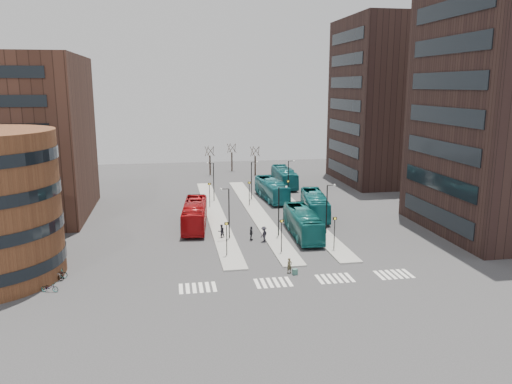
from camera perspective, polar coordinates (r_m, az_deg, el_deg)
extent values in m
plane|color=#2F2F31|center=(43.83, 4.37, -12.16)|extent=(160.00, 160.00, 0.00)
cube|color=gray|center=(71.24, -4.71, -2.50)|extent=(2.50, 45.00, 0.15)
cube|color=gray|center=(72.00, 0.05, -2.30)|extent=(2.50, 45.00, 0.15)
cube|color=gray|center=(73.25, 4.68, -2.10)|extent=(2.50, 45.00, 0.15)
cube|color=navy|center=(49.07, 4.47, -9.08)|extent=(0.54, 0.48, 0.58)
imported|color=#9E0C0F|center=(64.83, -7.01, -2.58)|extent=(4.00, 12.14, 3.32)
imported|color=#125A59|center=(60.98, 5.35, -3.52)|extent=(3.22, 11.73, 3.24)
imported|color=#15646C|center=(79.82, 1.80, 0.28)|extent=(3.58, 11.93, 3.28)
imported|color=#15676B|center=(70.29, 6.73, -1.44)|extent=(4.54, 12.03, 3.27)
imported|color=#145D64|center=(90.62, 3.24, 1.71)|extent=(3.25, 12.16, 3.36)
imported|color=#453E29|center=(49.28, 3.84, -8.39)|extent=(0.64, 0.52, 1.52)
imported|color=black|center=(59.99, -3.98, -4.51)|extent=(1.01, 0.90, 1.73)
imported|color=black|center=(59.19, -0.54, -4.74)|extent=(0.43, 0.99, 1.68)
imported|color=black|center=(58.67, 0.90, -4.82)|extent=(1.29, 1.32, 1.82)
imported|color=gray|center=(48.65, -22.51, -10.05)|extent=(1.64, 0.91, 0.82)
imported|color=gray|center=(50.91, -21.92, -8.95)|extent=(1.57, 0.64, 0.91)
imported|color=gray|center=(51.41, -21.80, -8.70)|extent=(1.91, 0.82, 0.98)
cube|color=silver|center=(46.32, -8.57, -10.88)|extent=(0.35, 2.40, 0.01)
cube|color=silver|center=(46.33, -7.82, -10.85)|extent=(0.35, 2.40, 0.01)
cube|color=silver|center=(46.35, -7.06, -10.82)|extent=(0.35, 2.40, 0.01)
cube|color=silver|center=(46.38, -6.31, -10.79)|extent=(0.35, 2.40, 0.01)
cube|color=silver|center=(46.41, -5.56, -10.75)|extent=(0.35, 2.40, 0.01)
cube|color=silver|center=(46.45, -4.81, -10.72)|extent=(0.35, 2.40, 0.01)
cube|color=silver|center=(46.93, 0.14, -10.43)|extent=(0.35, 2.40, 0.01)
cube|color=silver|center=(47.03, 0.87, -10.38)|extent=(0.35, 2.40, 0.01)
cube|color=silver|center=(47.14, 1.60, -10.33)|extent=(0.35, 2.40, 0.01)
cube|color=silver|center=(47.26, 2.33, -10.27)|extent=(0.35, 2.40, 0.01)
cube|color=silver|center=(47.38, 3.05, -10.22)|extent=(0.35, 2.40, 0.01)
cube|color=silver|center=(47.51, 3.76, -10.17)|extent=(0.35, 2.40, 0.01)
cube|color=silver|center=(48.26, 7.28, -9.87)|extent=(0.35, 2.40, 0.01)
cube|color=silver|center=(48.44, 7.97, -9.81)|extent=(0.35, 2.40, 0.01)
cube|color=silver|center=(48.62, 8.65, -9.75)|extent=(0.35, 2.40, 0.01)
cube|color=silver|center=(48.80, 9.33, -9.69)|extent=(0.35, 2.40, 0.01)
cube|color=silver|center=(48.99, 10.00, -9.62)|extent=(0.35, 2.40, 0.01)
cube|color=silver|center=(49.19, 10.67, -9.56)|extent=(0.35, 2.40, 0.01)
cube|color=silver|center=(50.28, 13.91, -9.22)|extent=(0.35, 2.40, 0.01)
cube|color=silver|center=(50.52, 14.54, -9.15)|extent=(0.35, 2.40, 0.01)
cube|color=silver|center=(50.76, 15.17, -9.09)|extent=(0.35, 2.40, 0.01)
cube|color=silver|center=(51.01, 15.79, -9.02)|extent=(0.35, 2.40, 0.01)
cube|color=silver|center=(51.27, 16.40, -8.95)|extent=(0.35, 2.40, 0.01)
cube|color=silver|center=(51.53, 17.01, -8.88)|extent=(0.35, 2.40, 0.01)
cube|color=black|center=(65.23, 19.84, -2.37)|extent=(0.12, 16.00, 2.00)
cube|color=black|center=(64.40, 20.09, 1.08)|extent=(0.12, 16.00, 2.00)
cube|color=black|center=(63.81, 20.35, 4.61)|extent=(0.12, 16.00, 2.00)
cube|color=black|center=(63.46, 20.62, 8.19)|extent=(0.12, 16.00, 2.00)
cube|color=black|center=(63.37, 20.89, 11.79)|extent=(0.12, 16.00, 2.00)
cube|color=black|center=(63.53, 21.17, 15.39)|extent=(0.12, 16.00, 2.00)
cube|color=black|center=(63.94, 21.46, 18.96)|extent=(0.12, 16.00, 2.00)
cube|color=black|center=(98.21, 15.70, 9.92)|extent=(20.00, 20.00, 30.00)
cube|color=black|center=(95.55, 9.81, 2.59)|extent=(0.12, 16.00, 2.00)
cube|color=black|center=(94.98, 9.90, 4.97)|extent=(0.12, 16.00, 2.00)
cube|color=black|center=(94.58, 9.98, 7.38)|extent=(0.12, 16.00, 2.00)
cube|color=black|center=(94.35, 10.07, 9.80)|extent=(0.12, 16.00, 2.00)
cube|color=black|center=(94.29, 10.16, 12.23)|extent=(0.12, 16.00, 2.00)
cube|color=black|center=(94.40, 10.26, 14.65)|extent=(0.12, 16.00, 2.00)
cube|color=black|center=(94.67, 10.35, 17.07)|extent=(0.12, 16.00, 2.00)
cylinder|color=black|center=(53.48, -3.38, -5.43)|extent=(0.10, 0.10, 3.50)
cube|color=black|center=(52.98, -3.40, -3.62)|extent=(0.45, 0.10, 0.30)
cube|color=yellow|center=(52.92, -3.39, -3.64)|extent=(0.20, 0.02, 0.20)
cylinder|color=black|center=(74.66, -5.32, -0.40)|extent=(0.10, 0.10, 3.50)
cube|color=black|center=(74.30, -5.35, 0.92)|extent=(0.45, 0.10, 0.30)
cube|color=yellow|center=(74.24, -5.35, 0.91)|extent=(0.20, 0.02, 0.20)
cylinder|color=black|center=(54.44, 2.93, -5.10)|extent=(0.10, 0.10, 3.50)
cube|color=black|center=(53.95, 2.95, -3.33)|extent=(0.45, 0.10, 0.30)
cube|color=yellow|center=(53.89, 2.97, -3.34)|extent=(0.20, 0.02, 0.20)
cylinder|color=black|center=(75.35, -0.77, -0.23)|extent=(0.10, 0.10, 3.50)
cube|color=black|center=(75.00, -0.78, 1.08)|extent=(0.45, 0.10, 0.30)
cube|color=yellow|center=(74.94, -0.77, 1.07)|extent=(0.20, 0.02, 0.20)
cylinder|color=black|center=(56.04, 8.95, -4.73)|extent=(0.10, 0.10, 3.50)
cube|color=black|center=(55.56, 9.01, -3.01)|extent=(0.45, 0.10, 0.30)
cube|color=yellow|center=(55.50, 9.03, -3.02)|extent=(0.20, 0.02, 0.20)
cylinder|color=black|center=(76.51, 3.67, -0.06)|extent=(0.10, 0.10, 3.50)
cube|color=black|center=(76.16, 3.69, 1.22)|extent=(0.45, 0.10, 0.30)
cube|color=yellow|center=(76.11, 3.70, 1.22)|extent=(0.20, 0.02, 0.20)
cylinder|color=black|center=(58.97, -3.10, -2.49)|extent=(0.14, 0.14, 6.00)
cylinder|color=black|center=(58.24, -3.57, 0.35)|extent=(0.90, 0.08, 0.08)
sphere|color=silver|center=(58.19, -4.01, 0.33)|extent=(0.24, 0.24, 0.24)
cylinder|color=black|center=(78.39, -4.85, 1.15)|extent=(0.14, 0.14, 6.00)
cylinder|color=black|center=(77.84, -5.22, 3.30)|extent=(0.90, 0.08, 0.08)
sphere|color=silver|center=(77.81, -5.55, 3.29)|extent=(0.24, 0.24, 0.24)
cylinder|color=black|center=(59.95, 2.61, -2.24)|extent=(0.14, 0.14, 6.00)
cylinder|color=black|center=(59.38, 3.06, 0.58)|extent=(0.90, 0.08, 0.08)
sphere|color=silver|center=(59.48, 3.48, 0.60)|extent=(0.24, 0.24, 0.24)
cylinder|color=black|center=(79.13, -0.52, 1.29)|extent=(0.14, 0.14, 6.00)
cylinder|color=black|center=(78.69, -0.20, 3.45)|extent=(0.90, 0.08, 0.08)
sphere|color=silver|center=(78.77, 0.12, 3.46)|extent=(0.24, 0.24, 0.24)
cylinder|color=black|center=(61.50, 8.08, -1.98)|extent=(0.14, 0.14, 6.00)
cylinder|color=black|center=(60.98, 8.56, 0.77)|extent=(0.90, 0.08, 0.08)
sphere|color=silver|center=(61.13, 8.96, 0.79)|extent=(0.24, 0.24, 0.24)
cylinder|color=black|center=(80.31, 3.71, 1.43)|extent=(0.14, 0.14, 6.00)
cylinder|color=black|center=(79.91, 4.05, 3.55)|extent=(0.90, 0.08, 0.08)
sphere|color=silver|center=(80.02, 4.36, 3.56)|extent=(0.24, 0.24, 0.24)
cylinder|color=black|center=(102.26, -5.27, 3.05)|extent=(0.30, 0.30, 4.00)
cylinder|color=black|center=(101.91, -4.91, 4.68)|extent=(0.10, 1.56, 1.95)
cylinder|color=black|center=(102.53, -5.22, 4.72)|extent=(1.48, 0.59, 1.97)
cylinder|color=black|center=(102.21, -5.64, 4.69)|extent=(0.90, 1.31, 1.99)
cylinder|color=black|center=(101.40, -5.61, 4.63)|extent=(0.89, 1.31, 1.99)
cylinder|color=black|center=(101.21, -5.15, 4.62)|extent=(1.48, 0.58, 1.97)
cylinder|color=black|center=(106.70, -2.77, 3.47)|extent=(0.30, 0.30, 4.00)
cylinder|color=black|center=(106.39, -2.41, 5.02)|extent=(0.10, 1.56, 1.95)
cylinder|color=black|center=(106.99, -2.72, 5.06)|extent=(1.48, 0.59, 1.97)
cylinder|color=black|center=(106.64, -3.12, 5.03)|extent=(0.90, 1.31, 1.99)
cylinder|color=black|center=(105.83, -3.07, 4.98)|extent=(0.89, 1.31, 1.99)
cylinder|color=black|center=(105.68, -2.63, 4.97)|extent=(1.48, 0.58, 1.97)
cylinder|color=black|center=(101.42, -0.10, 3.03)|extent=(0.30, 0.30, 4.00)
cylinder|color=black|center=(101.12, 0.29, 4.66)|extent=(0.10, 1.56, 1.95)
cylinder|color=black|center=(101.69, -0.04, 4.71)|extent=(1.48, 0.59, 1.97)
cylinder|color=black|center=(101.31, -0.46, 4.68)|extent=(0.90, 1.31, 1.99)
cylinder|color=black|center=(100.51, -0.38, 4.62)|extent=(0.89, 1.31, 1.99)
cylinder|color=black|center=(100.39, 0.09, 4.61)|extent=(1.48, 0.58, 1.97)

